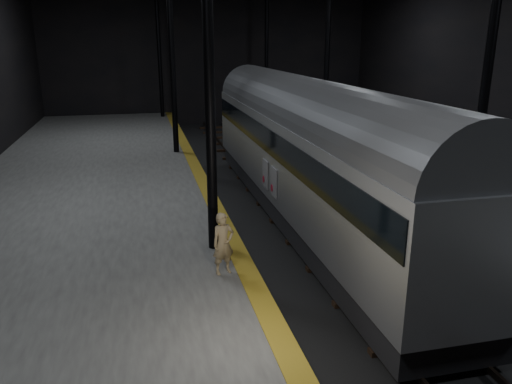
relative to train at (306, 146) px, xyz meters
name	(u,v)px	position (x,y,z in m)	size (l,w,h in m)	color
ground	(302,220)	(0.00, 0.15, -2.75)	(44.00, 44.00, 0.00)	black
platform_left	(83,224)	(-7.50, 0.15, -2.25)	(9.00, 43.80, 1.00)	#494947
platform_right	(485,193)	(7.50, 0.15, -2.25)	(9.00, 43.80, 1.00)	#494947
tactile_strip	(212,200)	(-3.25, 0.15, -1.74)	(0.50, 43.80, 0.01)	olive
track	(302,218)	(0.00, 0.15, -2.68)	(2.40, 43.00, 0.24)	#3F3328
train	(306,146)	(0.00, 0.00, 0.00)	(2.76, 18.42, 4.92)	#A3A7AB
woman	(223,244)	(-3.80, -5.41, -1.01)	(0.54, 0.35, 1.47)	tan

